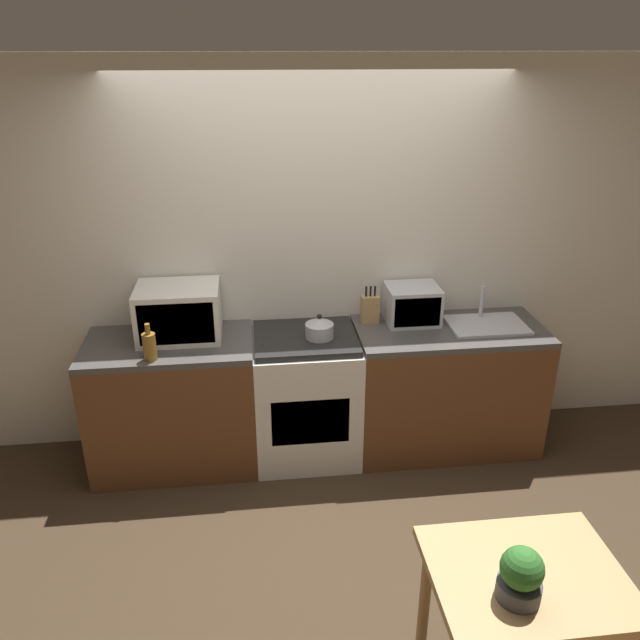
# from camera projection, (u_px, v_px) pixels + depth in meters

# --- Properties ---
(ground_plane) EXTENTS (16.00, 16.00, 0.00)m
(ground_plane) POSITION_uv_depth(u_px,v_px,m) (337.00, 537.00, 3.64)
(ground_plane) COLOR #3D2D1E
(wall_back) EXTENTS (10.00, 0.06, 2.60)m
(wall_back) POSITION_uv_depth(u_px,v_px,m) (314.00, 260.00, 4.22)
(wall_back) COLOR silver
(wall_back) RESTS_ON ground_plane
(counter_left_run) EXTENTS (1.07, 0.62, 0.90)m
(counter_left_run) POSITION_uv_depth(u_px,v_px,m) (174.00, 403.00, 4.15)
(counter_left_run) COLOR brown
(counter_left_run) RESTS_ON ground_plane
(counter_right_run) EXTENTS (1.26, 0.62, 0.90)m
(counter_right_run) POSITION_uv_depth(u_px,v_px,m) (445.00, 387.00, 4.35)
(counter_right_run) COLOR brown
(counter_right_run) RESTS_ON ground_plane
(stove_range) EXTENTS (0.69, 0.62, 0.90)m
(stove_range) POSITION_uv_depth(u_px,v_px,m) (306.00, 396.00, 4.24)
(stove_range) COLOR silver
(stove_range) RESTS_ON ground_plane
(kettle) EXTENTS (0.18, 0.18, 0.16)m
(kettle) POSITION_uv_depth(u_px,v_px,m) (319.00, 328.00, 4.01)
(kettle) COLOR #B7B7BC
(kettle) RESTS_ON stove_range
(microwave) EXTENTS (0.52, 0.40, 0.34)m
(microwave) POSITION_uv_depth(u_px,v_px,m) (179.00, 312.00, 3.99)
(microwave) COLOR silver
(microwave) RESTS_ON counter_left_run
(bottle) EXTENTS (0.08, 0.08, 0.23)m
(bottle) POSITION_uv_depth(u_px,v_px,m) (150.00, 346.00, 3.72)
(bottle) COLOR olive
(bottle) RESTS_ON counter_left_run
(knife_block) EXTENTS (0.12, 0.07, 0.26)m
(knife_block) POSITION_uv_depth(u_px,v_px,m) (370.00, 309.00, 4.22)
(knife_block) COLOR tan
(knife_block) RESTS_ON counter_right_run
(toaster_oven) EXTENTS (0.35, 0.29, 0.25)m
(toaster_oven) POSITION_uv_depth(u_px,v_px,m) (412.00, 304.00, 4.22)
(toaster_oven) COLOR silver
(toaster_oven) RESTS_ON counter_right_run
(sink_basin) EXTENTS (0.51, 0.36, 0.24)m
(sink_basin) POSITION_uv_depth(u_px,v_px,m) (486.00, 324.00, 4.19)
(sink_basin) COLOR silver
(sink_basin) RESTS_ON counter_right_run
(dining_table) EXTENTS (0.76, 0.61, 0.75)m
(dining_table) POSITION_uv_depth(u_px,v_px,m) (524.00, 596.00, 2.48)
(dining_table) COLOR tan
(dining_table) RESTS_ON ground_plane
(potted_plant) EXTENTS (0.17, 0.17, 0.22)m
(potted_plant) POSITION_uv_depth(u_px,v_px,m) (521.00, 575.00, 2.28)
(potted_plant) COLOR #424247
(potted_plant) RESTS_ON dining_table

